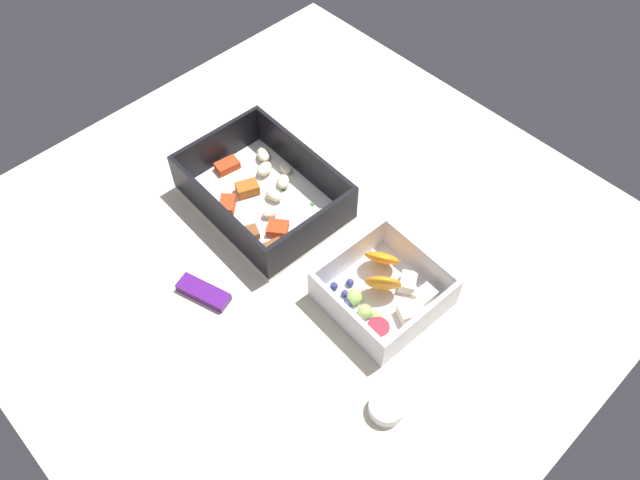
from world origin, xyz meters
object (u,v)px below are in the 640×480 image
(candy_bar, at_px, (204,292))
(paper_cup_liner, at_px, (387,407))
(pasta_container, at_px, (263,194))
(fruit_bowl, at_px, (384,291))

(candy_bar, height_order, paper_cup_liner, paper_cup_liner)
(pasta_container, distance_m, paper_cup_liner, 0.34)
(pasta_container, xyz_separation_m, paper_cup_liner, (-0.32, 0.10, -0.01))
(fruit_bowl, height_order, paper_cup_liner, fruit_bowl)
(paper_cup_liner, bearing_deg, candy_bar, 11.76)
(pasta_container, bearing_deg, candy_bar, 113.87)
(pasta_container, relative_size, fruit_bowl, 1.57)
(pasta_container, distance_m, candy_bar, 0.17)
(fruit_bowl, distance_m, paper_cup_liner, 0.15)
(paper_cup_liner, bearing_deg, pasta_container, -16.97)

